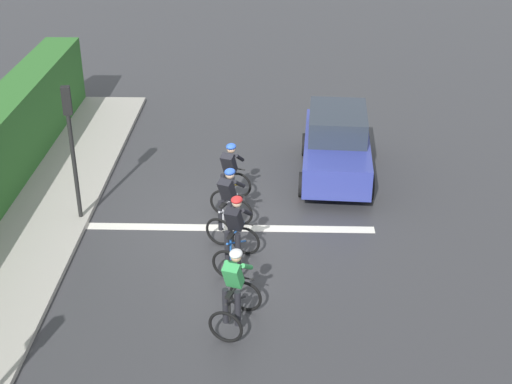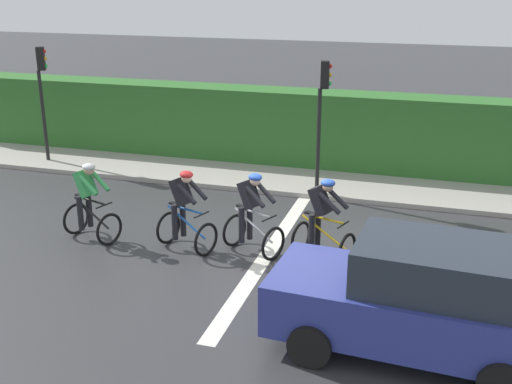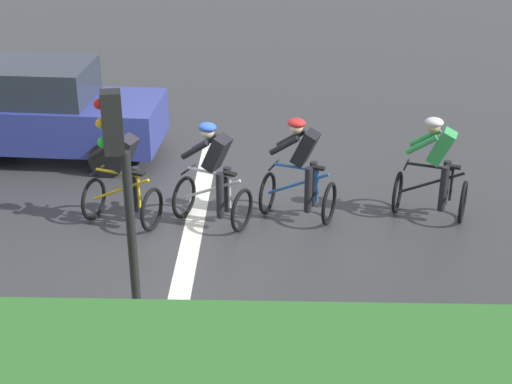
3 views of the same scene
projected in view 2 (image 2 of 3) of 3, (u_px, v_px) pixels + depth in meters
ground_plane at (286, 254)px, 12.53m from camera, size 80.00×80.00×0.00m
sidewalk_kerb at (257, 174)px, 17.30m from camera, size 2.80×20.35×0.12m
stone_wall_low at (266, 157)px, 18.04m from camera, size 0.44×20.35×0.55m
hedge_wall at (269, 127)px, 18.04m from camera, size 1.10×20.35×2.18m
road_marking_stop_line at (269, 252)px, 12.62m from camera, size 7.00×0.30×0.01m
cyclist_lead at (89, 203)px, 12.99m from camera, size 0.99×1.24×1.66m
cyclist_second at (184, 212)px, 12.51m from camera, size 1.01×1.25×1.66m
cyclist_mid at (252, 215)px, 12.36m from camera, size 1.07×1.26×1.66m
cyclist_fourth at (322, 222)px, 12.03m from camera, size 1.00×1.24×1.66m
car_navy at (417, 299)px, 9.02m from camera, size 2.08×4.20×1.76m
traffic_light_near_crossing at (322, 109)px, 14.98m from camera, size 0.24×0.31×3.34m
traffic_light_far_junction at (42, 87)px, 17.69m from camera, size 0.26×0.30×3.34m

